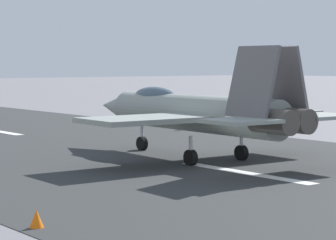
# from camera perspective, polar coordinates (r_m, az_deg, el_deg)

# --- Properties ---
(ground_plane) EXTENTS (400.00, 400.00, 0.00)m
(ground_plane) POSITION_cam_1_polar(r_m,az_deg,el_deg) (32.98, 5.54, -4.04)
(ground_plane) COLOR slate
(runway_strip) EXTENTS (240.00, 26.00, 0.02)m
(runway_strip) POSITION_cam_1_polar(r_m,az_deg,el_deg) (32.97, 5.56, -4.02)
(runway_strip) COLOR #2E3031
(runway_strip) RESTS_ON ground
(fighter_jet) EXTENTS (16.41, 13.17, 5.60)m
(fighter_jet) POSITION_cam_1_polar(r_m,az_deg,el_deg) (37.11, 2.05, 0.65)
(fighter_jet) COLOR gray
(fighter_jet) RESTS_ON ground
(crew_person) EXTENTS (0.49, 0.57, 1.59)m
(crew_person) POSITION_cam_1_polar(r_m,az_deg,el_deg) (54.26, 1.75, 0.13)
(crew_person) COLOR #1E2338
(crew_person) RESTS_ON ground
(marker_cone_near) EXTENTS (0.44, 0.44, 0.55)m
(marker_cone_near) POSITION_cam_1_polar(r_m,az_deg,el_deg) (22.15, -10.11, -7.53)
(marker_cone_near) COLOR orange
(marker_cone_near) RESTS_ON ground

